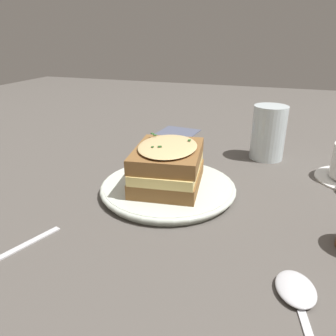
{
  "coord_description": "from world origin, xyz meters",
  "views": [
    {
      "loc": [
        0.49,
        0.14,
        0.25
      ],
      "look_at": [
        0.02,
        -0.02,
        0.04
      ],
      "focal_mm": 35.0,
      "sensor_mm": 36.0,
      "label": 1
    }
  ],
  "objects_px": {
    "spoon": "(298,296)",
    "napkin": "(176,133)",
    "dinner_plate": "(168,188)",
    "water_glass": "(268,133)",
    "sandwich": "(168,165)"
  },
  "relations": [
    {
      "from": "dinner_plate",
      "to": "water_glass",
      "type": "xyz_separation_m",
      "value": [
        -0.22,
        0.15,
        0.05
      ]
    },
    {
      "from": "dinner_plate",
      "to": "napkin",
      "type": "distance_m",
      "value": 0.34
    },
    {
      "from": "dinner_plate",
      "to": "sandwich",
      "type": "relative_size",
      "value": 1.5
    },
    {
      "from": "dinner_plate",
      "to": "water_glass",
      "type": "bearing_deg",
      "value": 146.39
    },
    {
      "from": "sandwich",
      "to": "spoon",
      "type": "relative_size",
      "value": 0.92
    },
    {
      "from": "water_glass",
      "to": "napkin",
      "type": "relative_size",
      "value": 0.94
    },
    {
      "from": "dinner_plate",
      "to": "water_glass",
      "type": "distance_m",
      "value": 0.27
    },
    {
      "from": "spoon",
      "to": "dinner_plate",
      "type": "bearing_deg",
      "value": 125.82
    },
    {
      "from": "sandwich",
      "to": "water_glass",
      "type": "xyz_separation_m",
      "value": [
        -0.22,
        0.15,
        0.01
      ]
    },
    {
      "from": "spoon",
      "to": "napkin",
      "type": "xyz_separation_m",
      "value": [
        -0.52,
        -0.29,
        -0.0
      ]
    },
    {
      "from": "water_glass",
      "to": "dinner_plate",
      "type": "bearing_deg",
      "value": -33.61
    },
    {
      "from": "water_glass",
      "to": "spoon",
      "type": "relative_size",
      "value": 0.69
    },
    {
      "from": "water_glass",
      "to": "napkin",
      "type": "height_order",
      "value": "water_glass"
    },
    {
      "from": "dinner_plate",
      "to": "sandwich",
      "type": "height_order",
      "value": "sandwich"
    },
    {
      "from": "sandwich",
      "to": "water_glass",
      "type": "bearing_deg",
      "value": 146.23
    }
  ]
}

